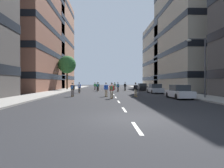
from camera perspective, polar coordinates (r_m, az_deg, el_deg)
name	(u,v)px	position (r m, az deg, el deg)	size (l,w,h in m)	color
ground_plane	(111,91)	(38.70, -0.22, -2.10)	(174.60, 174.60, 0.00)	#28282B
sidewalk_left	(65,90)	(43.23, -13.88, -1.74)	(3.92, 80.02, 0.14)	#9E9991
sidewalk_right	(156,90)	(43.81, 12.94, -1.71)	(3.92, 80.02, 0.14)	#9E9991
lane_markings	(111,91)	(40.10, -0.28, -2.00)	(0.16, 67.20, 0.01)	silver
building_left_mid	(15,33)	(46.15, -27.05, 13.50)	(16.42, 21.59, 24.17)	brown
building_left_far	(41,44)	(61.58, -20.36, 11.23)	(16.42, 19.32, 26.25)	#9E6B51
building_right_mid	(204,32)	(47.39, 25.72, 13.92)	(16.42, 21.23, 25.39)	#B2A893
building_right_far	(175,56)	(61.85, 18.41, 7.83)	(16.42, 19.25, 19.09)	#BCB29E
parked_car_near	(155,89)	(32.04, 12.74, -1.43)	(1.82, 4.40, 1.52)	#B2B7BF
parked_car_mid	(179,92)	(22.36, 19.44, -2.33)	(1.82, 4.40, 1.52)	silver
parked_car_far	(142,87)	(42.75, 8.97, -0.91)	(1.82, 4.40, 1.52)	black
street_tree_near	(67,65)	(45.67, -13.29, 5.63)	(4.09, 4.09, 7.77)	#4C3823
streetlamp_right	(202,61)	(23.20, 25.27, 6.25)	(2.13, 0.30, 6.50)	#3F3F44
skater_0	(98,86)	(39.55, -4.16, -0.61)	(0.55, 0.92, 1.78)	brown
skater_1	(95,86)	(43.55, -5.14, -0.50)	(0.54, 0.91, 1.78)	brown
skater_2	(136,89)	(23.69, 7.10, -1.37)	(0.57, 0.92, 1.78)	brown
skater_3	(106,89)	(23.93, -1.77, -1.42)	(0.57, 0.92, 1.78)	brown
skater_4	(125,86)	(40.11, 3.92, -0.60)	(0.57, 0.92, 1.78)	brown
skater_5	(115,85)	(46.50, 0.83, -0.39)	(0.55, 0.92, 1.78)	brown
skater_6	(118,86)	(35.71, 1.79, -0.70)	(0.56, 0.92, 1.78)	brown
skater_7	(73,88)	(24.35, -11.72, -1.32)	(0.55, 0.92, 1.78)	brown
skater_8	(79,87)	(32.22, -9.74, -0.85)	(0.56, 0.92, 1.78)	brown
skater_9	(97,86)	(37.27, -4.38, -0.64)	(0.54, 0.90, 1.78)	brown
skater_10	(112,89)	(21.02, -0.07, -1.62)	(0.56, 0.92, 1.78)	brown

